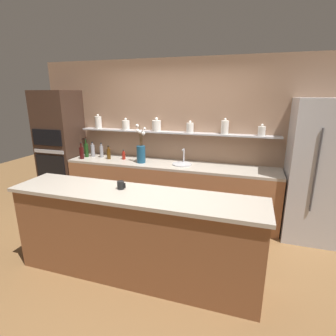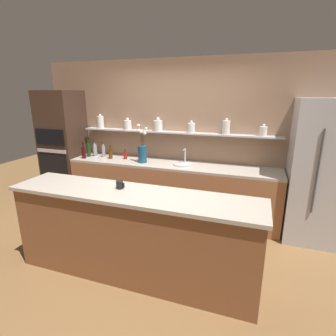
{
  "view_description": "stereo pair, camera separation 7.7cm",
  "coord_description": "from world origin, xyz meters",
  "px_view_note": "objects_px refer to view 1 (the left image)",
  "views": [
    {
      "loc": [
        1.15,
        -2.76,
        2.04
      ],
      "look_at": [
        0.13,
        0.43,
        1.09
      ],
      "focal_mm": 28.0,
      "sensor_mm": 36.0,
      "label": 1
    },
    {
      "loc": [
        1.23,
        -2.73,
        2.04
      ],
      "look_at": [
        0.13,
        0.43,
        1.09
      ],
      "focal_mm": 28.0,
      "sensor_mm": 36.0,
      "label": 2
    }
  ],
  "objects_px": {
    "refrigerator": "(323,172)",
    "bottle_wine_1": "(86,150)",
    "bottle_spirit_0": "(93,150)",
    "bottle_spirit_2": "(101,151)",
    "bottle_spirit_4": "(109,154)",
    "coffee_mug": "(121,185)",
    "oven_tower": "(61,148)",
    "bottle_wine_5": "(82,153)",
    "bottle_sauce_3": "(124,155)",
    "flower_vase": "(141,151)",
    "sink_fixture": "(182,163)"
  },
  "relations": [
    {
      "from": "oven_tower",
      "to": "flower_vase",
      "type": "relative_size",
      "value": 3.26
    },
    {
      "from": "sink_fixture",
      "to": "bottle_sauce_3",
      "type": "bearing_deg",
      "value": 178.25
    },
    {
      "from": "refrigerator",
      "to": "bottle_spirit_2",
      "type": "bearing_deg",
      "value": 178.36
    },
    {
      "from": "bottle_wine_5",
      "to": "bottle_spirit_2",
      "type": "bearing_deg",
      "value": 37.64
    },
    {
      "from": "refrigerator",
      "to": "bottle_sauce_3",
      "type": "xyz_separation_m",
      "value": [
        -3.1,
        0.08,
        -0.0
      ]
    },
    {
      "from": "flower_vase",
      "to": "bottle_sauce_3",
      "type": "distance_m",
      "value": 0.42
    },
    {
      "from": "oven_tower",
      "to": "bottle_spirit_0",
      "type": "distance_m",
      "value": 0.65
    },
    {
      "from": "bottle_wine_1",
      "to": "bottle_spirit_4",
      "type": "xyz_separation_m",
      "value": [
        0.47,
        -0.02,
        -0.03
      ]
    },
    {
      "from": "flower_vase",
      "to": "bottle_spirit_2",
      "type": "distance_m",
      "value": 0.86
    },
    {
      "from": "bottle_spirit_0",
      "to": "bottle_spirit_4",
      "type": "xyz_separation_m",
      "value": [
        0.38,
        -0.08,
        -0.01
      ]
    },
    {
      "from": "flower_vase",
      "to": "bottle_spirit_0",
      "type": "xyz_separation_m",
      "value": [
        -1.03,
        0.14,
        -0.09
      ]
    },
    {
      "from": "bottle_spirit_0",
      "to": "bottle_spirit_4",
      "type": "relative_size",
      "value": 1.14
    },
    {
      "from": "bottle_wine_1",
      "to": "bottle_spirit_2",
      "type": "xyz_separation_m",
      "value": [
        0.28,
        0.06,
        -0.02
      ]
    },
    {
      "from": "flower_vase",
      "to": "bottle_wine_5",
      "type": "bearing_deg",
      "value": -176.16
    },
    {
      "from": "bottle_wine_1",
      "to": "coffee_mug",
      "type": "height_order",
      "value": "bottle_wine_1"
    },
    {
      "from": "bottle_spirit_2",
      "to": "coffee_mug",
      "type": "relative_size",
      "value": 2.71
    },
    {
      "from": "refrigerator",
      "to": "bottle_spirit_0",
      "type": "distance_m",
      "value": 3.75
    },
    {
      "from": "flower_vase",
      "to": "bottle_sauce_3",
      "type": "bearing_deg",
      "value": 163.31
    },
    {
      "from": "bottle_spirit_2",
      "to": "coffee_mug",
      "type": "xyz_separation_m",
      "value": [
        1.24,
        -1.62,
        0.03
      ]
    },
    {
      "from": "bottle_wine_5",
      "to": "coffee_mug",
      "type": "xyz_separation_m",
      "value": [
        1.51,
        -1.41,
        0.04
      ]
    },
    {
      "from": "bottle_sauce_3",
      "to": "bottle_spirit_4",
      "type": "xyz_separation_m",
      "value": [
        -0.27,
        -0.06,
        0.03
      ]
    },
    {
      "from": "bottle_wine_5",
      "to": "bottle_wine_1",
      "type": "bearing_deg",
      "value": 91.94
    },
    {
      "from": "bottle_sauce_3",
      "to": "coffee_mug",
      "type": "xyz_separation_m",
      "value": [
        0.78,
        -1.6,
        0.07
      ]
    },
    {
      "from": "bottle_spirit_0",
      "to": "bottle_wine_1",
      "type": "distance_m",
      "value": 0.11
    },
    {
      "from": "sink_fixture",
      "to": "bottle_spirit_2",
      "type": "height_order",
      "value": "bottle_spirit_2"
    },
    {
      "from": "oven_tower",
      "to": "sink_fixture",
      "type": "distance_m",
      "value": 2.36
    },
    {
      "from": "bottle_sauce_3",
      "to": "bottle_wine_5",
      "type": "xyz_separation_m",
      "value": [
        -0.73,
        -0.19,
        0.04
      ]
    },
    {
      "from": "bottle_sauce_3",
      "to": "bottle_spirit_4",
      "type": "bearing_deg",
      "value": -168.2
    },
    {
      "from": "bottle_wine_5",
      "to": "bottle_spirit_4",
      "type": "bearing_deg",
      "value": 16.2
    },
    {
      "from": "refrigerator",
      "to": "bottle_wine_1",
      "type": "xyz_separation_m",
      "value": [
        -3.83,
        0.04,
        0.05
      ]
    },
    {
      "from": "sink_fixture",
      "to": "bottle_spirit_2",
      "type": "distance_m",
      "value": 1.53
    },
    {
      "from": "sink_fixture",
      "to": "bottle_wine_1",
      "type": "distance_m",
      "value": 1.81
    },
    {
      "from": "bottle_wine_1",
      "to": "coffee_mug",
      "type": "relative_size",
      "value": 3.46
    },
    {
      "from": "bottle_wine_5",
      "to": "bottle_spirit_0",
      "type": "bearing_deg",
      "value": 68.66
    },
    {
      "from": "refrigerator",
      "to": "flower_vase",
      "type": "relative_size",
      "value": 3.09
    },
    {
      "from": "bottle_wine_1",
      "to": "bottle_spirit_0",
      "type": "bearing_deg",
      "value": 36.11
    },
    {
      "from": "oven_tower",
      "to": "bottle_wine_1",
      "type": "distance_m",
      "value": 0.55
    },
    {
      "from": "bottle_spirit_2",
      "to": "bottle_sauce_3",
      "type": "bearing_deg",
      "value": -2.56
    },
    {
      "from": "coffee_mug",
      "to": "sink_fixture",
      "type": "bearing_deg",
      "value": 79.53
    },
    {
      "from": "flower_vase",
      "to": "bottle_spirit_4",
      "type": "height_order",
      "value": "flower_vase"
    },
    {
      "from": "refrigerator",
      "to": "sink_fixture",
      "type": "height_order",
      "value": "refrigerator"
    },
    {
      "from": "bottle_spirit_2",
      "to": "bottle_spirit_4",
      "type": "height_order",
      "value": "bottle_spirit_2"
    },
    {
      "from": "bottle_spirit_2",
      "to": "bottle_spirit_4",
      "type": "distance_m",
      "value": 0.21
    },
    {
      "from": "flower_vase",
      "to": "bottle_spirit_2",
      "type": "relative_size",
      "value": 2.43
    },
    {
      "from": "oven_tower",
      "to": "flower_vase",
      "type": "bearing_deg",
      "value": -2.43
    },
    {
      "from": "bottle_spirit_0",
      "to": "bottle_sauce_3",
      "type": "bearing_deg",
      "value": -2.55
    },
    {
      "from": "refrigerator",
      "to": "bottle_spirit_0",
      "type": "relative_size",
      "value": 7.31
    },
    {
      "from": "bottle_wine_5",
      "to": "oven_tower",
      "type": "bearing_deg",
      "value": 165.32
    },
    {
      "from": "oven_tower",
      "to": "bottle_wine_5",
      "type": "bearing_deg",
      "value": -14.68
    },
    {
      "from": "bottle_spirit_2",
      "to": "flower_vase",
      "type": "bearing_deg",
      "value": -9.18
    }
  ]
}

